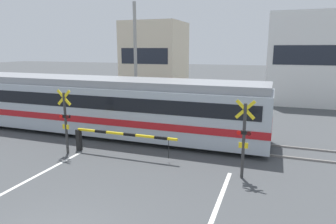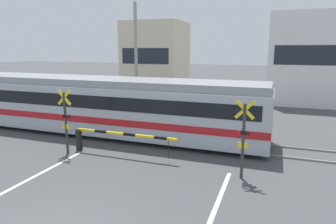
{
  "view_description": "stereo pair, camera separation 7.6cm",
  "coord_description": "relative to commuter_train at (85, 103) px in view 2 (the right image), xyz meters",
  "views": [
    {
      "loc": [
        4.6,
        -4.53,
        4.52
      ],
      "look_at": [
        0.0,
        8.3,
        1.6
      ],
      "focal_mm": 32.0,
      "sensor_mm": 36.0,
      "label": 1
    },
    {
      "loc": [
        4.67,
        -4.51,
        4.52
      ],
      "look_at": [
        0.0,
        8.3,
        1.6
      ],
      "focal_mm": 32.0,
      "sensor_mm": 36.0,
      "label": 2
    }
  ],
  "objects": [
    {
      "name": "crossing_signal_left",
      "position": [
        1.35,
        -3.36,
        -0.05
      ],
      "size": [
        0.68,
        0.15,
        2.82
      ],
      "color": "#333333",
      "rests_on": "ground_plane"
    },
    {
      "name": "commuter_train",
      "position": [
        0.0,
        0.0,
        0.0
      ],
      "size": [
        19.4,
        3.03,
        2.98
      ],
      "color": "#ADB7C1",
      "rests_on": "ground_plane"
    },
    {
      "name": "rail_track_far",
      "position": [
        5.07,
        0.72,
        -1.56
      ],
      "size": [
        50.0,
        0.1,
        0.08
      ],
      "color": "gray",
      "rests_on": "ground_plane"
    },
    {
      "name": "rail_track_near",
      "position": [
        5.07,
        -0.72,
        -1.56
      ],
      "size": [
        50.0,
        0.1,
        0.08
      ],
      "color": "gray",
      "rests_on": "ground_plane"
    },
    {
      "name": "pedestrian",
      "position": [
        4.68,
        5.82,
        -0.7
      ],
      "size": [
        0.38,
        0.22,
        1.57
      ],
      "color": "#33384C",
      "rests_on": "ground_plane"
    },
    {
      "name": "utility_pole_streetside",
      "position": [
        0.6,
        5.16,
        2.16
      ],
      "size": [
        0.22,
        0.22,
        7.52
      ],
      "color": "gray",
      "rests_on": "ground_plane"
    },
    {
      "name": "crossing_barrier_near",
      "position": [
        2.99,
        -2.8,
        -0.83
      ],
      "size": [
        4.76,
        0.2,
        1.03
      ],
      "color": "black",
      "rests_on": "ground_plane"
    },
    {
      "name": "building_left_of_street",
      "position": [
        -1.48,
        13.81,
        1.88
      ],
      "size": [
        5.37,
        5.22,
        6.96
      ],
      "color": "beige",
      "rests_on": "ground_plane"
    },
    {
      "name": "crossing_signal_right",
      "position": [
        8.79,
        -3.36,
        -0.05
      ],
      "size": [
        0.68,
        0.15,
        2.82
      ],
      "color": "#333333",
      "rests_on": "ground_plane"
    },
    {
      "name": "building_right_of_street",
      "position": [
        11.79,
        13.81,
        2.04
      ],
      "size": [
        5.68,
        5.22,
        7.28
      ],
      "color": "white",
      "rests_on": "ground_plane"
    },
    {
      "name": "crossing_barrier_far",
      "position": [
        7.16,
        2.66,
        -0.83
      ],
      "size": [
        4.76,
        0.2,
        1.03
      ],
      "color": "black",
      "rests_on": "ground_plane"
    }
  ]
}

